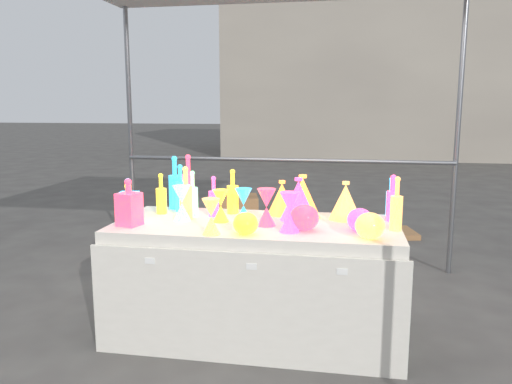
% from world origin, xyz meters
% --- Properties ---
extents(ground, '(80.00, 80.00, 0.00)m').
position_xyz_m(ground, '(0.00, 0.00, 0.00)').
color(ground, '#605D58').
rests_on(ground, ground).
extents(display_table, '(1.84, 0.83, 0.75)m').
position_xyz_m(display_table, '(0.00, -0.01, 0.37)').
color(display_table, silver).
rests_on(display_table, ground).
extents(background_building, '(14.00, 6.00, 6.00)m').
position_xyz_m(background_building, '(4.00, 14.00, 3.00)').
color(background_building, '#AEA391').
rests_on(background_building, ground).
extents(cardboard_box_closed, '(0.67, 0.55, 0.42)m').
position_xyz_m(cardboard_box_closed, '(-0.76, 2.70, 0.21)').
color(cardboard_box_closed, '#A9774C').
rests_on(cardboard_box_closed, ground).
extents(cardboard_box_flat, '(0.77, 0.63, 0.06)m').
position_xyz_m(cardboard_box_flat, '(1.03, 2.77, 0.03)').
color(cardboard_box_flat, '#A9774C').
rests_on(cardboard_box_flat, ground).
extents(bottle_0, '(0.08, 0.08, 0.28)m').
position_xyz_m(bottle_0, '(-0.69, 0.16, 0.89)').
color(bottle_0, red).
rests_on(bottle_0, display_table).
extents(bottle_1, '(0.12, 0.12, 0.38)m').
position_xyz_m(bottle_1, '(-0.66, 0.35, 0.94)').
color(bottle_1, '#1A9420').
rests_on(bottle_1, display_table).
extents(bottle_2, '(0.10, 0.10, 0.40)m').
position_xyz_m(bottle_2, '(-0.56, 0.35, 0.95)').
color(bottle_2, '#F45319').
rests_on(bottle_2, display_table).
extents(bottle_3, '(0.08, 0.08, 0.27)m').
position_xyz_m(bottle_3, '(-0.32, 0.15, 0.89)').
color(bottle_3, blue).
rests_on(bottle_3, display_table).
extents(bottle_4, '(0.11, 0.11, 0.35)m').
position_xyz_m(bottle_4, '(-0.47, 0.02, 0.93)').
color(bottle_4, '#147E61').
rests_on(bottle_4, display_table).
extents(bottle_5, '(0.09, 0.09, 0.31)m').
position_xyz_m(bottle_5, '(-0.45, 0.11, 0.91)').
color(bottle_5, '#CB2894').
rests_on(bottle_5, display_table).
extents(bottle_6, '(0.10, 0.10, 0.31)m').
position_xyz_m(bottle_6, '(-0.21, 0.26, 0.90)').
color(bottle_6, red).
rests_on(bottle_6, display_table).
extents(bottle_7, '(0.10, 0.10, 0.33)m').
position_xyz_m(bottle_7, '(-0.59, 0.26, 0.92)').
color(bottle_7, '#1A9420').
rests_on(bottle_7, display_table).
extents(decanter_0, '(0.11, 0.11, 0.25)m').
position_xyz_m(decanter_0, '(-0.81, -0.11, 0.88)').
color(decanter_0, red).
rests_on(decanter_0, display_table).
extents(decanter_1, '(0.15, 0.15, 0.30)m').
position_xyz_m(decanter_1, '(-0.76, -0.21, 0.90)').
color(decanter_1, '#F45319').
rests_on(decanter_1, display_table).
extents(decanter_2, '(0.13, 0.13, 0.28)m').
position_xyz_m(decanter_2, '(-0.81, -0.11, 0.89)').
color(decanter_2, '#1A9420').
rests_on(decanter_2, display_table).
extents(hourglass_0, '(0.14, 0.14, 0.23)m').
position_xyz_m(hourglass_0, '(0.08, -0.06, 0.87)').
color(hourglass_0, '#F45319').
rests_on(hourglass_0, display_table).
extents(hourglass_1, '(0.15, 0.15, 0.24)m').
position_xyz_m(hourglass_1, '(0.24, -0.19, 0.87)').
color(hourglass_1, blue).
rests_on(hourglass_1, display_table).
extents(hourglass_2, '(0.14, 0.14, 0.21)m').
position_xyz_m(hourglass_2, '(-0.20, -0.34, 0.86)').
color(hourglass_2, '#147E61').
rests_on(hourglass_2, display_table).
extents(hourglass_3, '(0.14, 0.14, 0.23)m').
position_xyz_m(hourglass_3, '(-0.48, -0.02, 0.87)').
color(hourglass_3, '#CB2894').
rests_on(hourglass_3, display_table).
extents(hourglass_4, '(0.11, 0.11, 0.21)m').
position_xyz_m(hourglass_4, '(-0.23, -0.01, 0.85)').
color(hourglass_4, red).
rests_on(hourglass_4, display_table).
extents(hourglass_5, '(0.11, 0.11, 0.22)m').
position_xyz_m(hourglass_5, '(-0.08, 0.01, 0.86)').
color(hourglass_5, '#1A9420').
rests_on(hourglass_5, display_table).
extents(globe_0, '(0.15, 0.15, 0.12)m').
position_xyz_m(globe_0, '(-0.01, -0.30, 0.81)').
color(globe_0, red).
rests_on(globe_0, display_table).
extents(globe_1, '(0.20, 0.20, 0.13)m').
position_xyz_m(globe_1, '(0.70, -0.27, 0.82)').
color(globe_1, '#147E61').
rests_on(globe_1, display_table).
extents(globe_2, '(0.23, 0.23, 0.14)m').
position_xyz_m(globe_2, '(0.32, -0.15, 0.82)').
color(globe_2, '#F45319').
rests_on(globe_2, display_table).
extents(globe_3, '(0.18, 0.18, 0.12)m').
position_xyz_m(globe_3, '(0.65, -0.10, 0.81)').
color(globe_3, blue).
rests_on(globe_3, display_table).
extents(lampshade_0, '(0.26, 0.26, 0.24)m').
position_xyz_m(lampshade_0, '(0.13, 0.28, 0.87)').
color(lampshade_0, yellow).
rests_on(lampshade_0, display_table).
extents(lampshade_1, '(0.25, 0.25, 0.29)m').
position_xyz_m(lampshade_1, '(0.28, 0.21, 0.89)').
color(lampshade_1, yellow).
rests_on(lampshade_1, display_table).
extents(lampshade_2, '(0.25, 0.25, 0.28)m').
position_xyz_m(lampshade_2, '(0.26, 0.14, 0.89)').
color(lampshade_2, blue).
rests_on(lampshade_2, display_table).
extents(lampshade_3, '(0.23, 0.23, 0.25)m').
position_xyz_m(lampshade_3, '(0.56, 0.21, 0.88)').
color(lampshade_3, '#147E61').
rests_on(lampshade_3, display_table).
extents(bottle_8, '(0.06, 0.06, 0.27)m').
position_xyz_m(bottle_8, '(0.86, 0.36, 0.88)').
color(bottle_8, '#1A9420').
rests_on(bottle_8, display_table).
extents(bottle_9, '(0.07, 0.07, 0.29)m').
position_xyz_m(bottle_9, '(0.86, 0.27, 0.90)').
color(bottle_9, '#F45319').
rests_on(bottle_9, display_table).
extents(bottle_10, '(0.08, 0.08, 0.30)m').
position_xyz_m(bottle_10, '(0.86, 0.20, 0.90)').
color(bottle_10, blue).
rests_on(bottle_10, display_table).
extents(bottle_11, '(0.09, 0.09, 0.33)m').
position_xyz_m(bottle_11, '(0.86, -0.05, 0.91)').
color(bottle_11, '#147E61').
rests_on(bottle_11, display_table).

